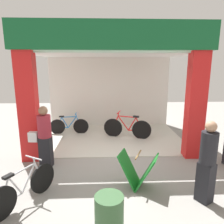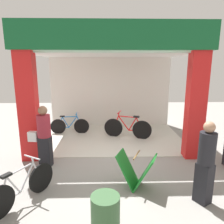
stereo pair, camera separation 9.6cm
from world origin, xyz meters
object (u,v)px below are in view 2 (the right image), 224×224
(bicycle_inside_0, at_px, (128,128))
(bicycle_parked_0, at_px, (22,188))
(sandwich_board_sign, at_px, (136,171))
(pedestrian_3, at_px, (44,136))
(trash_bin, at_px, (105,219))
(bicycle_inside_1, at_px, (70,126))
(pedestrian_2, at_px, (206,163))

(bicycle_inside_0, bearing_deg, bicycle_parked_0, -122.95)
(sandwich_board_sign, bearing_deg, pedestrian_3, 154.74)
(bicycle_inside_0, relative_size, trash_bin, 2.24)
(bicycle_inside_1, xyz_separation_m, pedestrian_3, (-0.19, -2.64, 0.50))
(bicycle_inside_0, relative_size, bicycle_parked_0, 1.23)
(bicycle_parked_0, bearing_deg, pedestrian_3, 90.02)
(bicycle_inside_1, relative_size, pedestrian_2, 0.91)
(bicycle_inside_1, xyz_separation_m, sandwich_board_sign, (2.03, -3.69, 0.06))
(bicycle_parked_0, relative_size, pedestrian_3, 0.85)
(bicycle_inside_0, height_order, trash_bin, bicycle_inside_0)
(bicycle_inside_0, xyz_separation_m, sandwich_board_sign, (-0.13, -3.14, 0.00))
(bicycle_inside_0, distance_m, sandwich_board_sign, 3.15)
(bicycle_parked_0, relative_size, pedestrian_2, 0.84)
(bicycle_inside_0, xyz_separation_m, pedestrian_3, (-2.36, -2.09, 0.44))
(bicycle_inside_1, xyz_separation_m, bicycle_parked_0, (-0.19, -4.18, 0.02))
(bicycle_parked_0, bearing_deg, bicycle_inside_0, 57.05)
(bicycle_parked_0, bearing_deg, sandwich_board_sign, 12.55)
(pedestrian_3, bearing_deg, bicycle_inside_1, 85.83)
(bicycle_parked_0, xyz_separation_m, pedestrian_3, (-0.00, 1.55, 0.48))
(pedestrian_3, bearing_deg, sandwich_board_sign, -25.26)
(sandwich_board_sign, relative_size, pedestrian_2, 0.57)
(trash_bin, bearing_deg, bicycle_inside_0, 80.16)
(bicycle_inside_1, relative_size, trash_bin, 1.98)
(bicycle_inside_1, relative_size, pedestrian_3, 0.92)
(bicycle_inside_0, height_order, bicycle_inside_1, bicycle_inside_0)
(bicycle_inside_0, xyz_separation_m, trash_bin, (-0.79, -4.54, -0.01))
(trash_bin, bearing_deg, bicycle_inside_1, 105.19)
(bicycle_parked_0, distance_m, pedestrian_2, 3.47)
(pedestrian_2, bearing_deg, trash_bin, -155.12)
(bicycle_parked_0, height_order, pedestrian_2, pedestrian_2)
(bicycle_inside_0, height_order, pedestrian_3, pedestrian_3)
(sandwich_board_sign, bearing_deg, bicycle_parked_0, -167.45)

